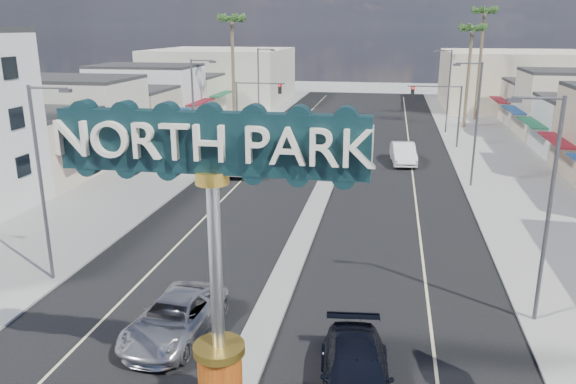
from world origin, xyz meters
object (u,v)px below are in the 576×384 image
at_px(streetlight_l_mid, 195,111).
at_px(suv_right, 356,376).
at_px(suv_left, 175,318).
at_px(streetlight_l_near, 43,175).
at_px(traffic_signal_left, 254,99).
at_px(palm_left_far, 232,25).
at_px(streetlight_l_far, 260,84).
at_px(streetlight_r_mid, 475,119).
at_px(streetlight_r_far, 447,87).
at_px(car_parked_right, 403,153).
at_px(palm_right_far, 484,18).
at_px(city_bus, 253,144).
at_px(gateway_sign, 214,237).
at_px(traffic_signal_right, 441,104).
at_px(streetlight_r_near, 546,201).
at_px(palm_right_mid, 472,34).

bearing_deg(streetlight_l_mid, suv_right, -61.34).
bearing_deg(suv_left, streetlight_l_near, 159.00).
height_order(traffic_signal_left, suv_left, traffic_signal_left).
bearing_deg(palm_left_far, streetlight_l_mid, -82.69).
relative_size(traffic_signal_left, suv_right, 1.09).
distance_m(streetlight_l_far, streetlight_r_mid, 30.32).
height_order(streetlight_l_far, palm_left_far, palm_left_far).
relative_size(streetlight_l_far, streetlight_r_mid, 1.00).
relative_size(streetlight_r_far, car_parked_right, 1.67).
relative_size(streetlight_l_mid, streetlight_r_far, 1.00).
bearing_deg(palm_right_far, city_bus, -128.32).
distance_m(traffic_signal_left, streetlight_l_near, 34.03).
distance_m(gateway_sign, palm_left_far, 50.06).
xyz_separation_m(traffic_signal_left, city_bus, (2.28, -9.71, -2.59)).
xyz_separation_m(traffic_signal_left, car_parked_right, (14.95, -7.33, -3.39)).
xyz_separation_m(traffic_signal_left, streetlight_l_mid, (-1.25, -13.99, 0.79)).
distance_m(streetlight_l_near, suv_right, 16.12).
xyz_separation_m(streetlight_l_mid, suv_left, (7.29, -23.64, -4.30)).
distance_m(streetlight_l_near, palm_right_far, 58.35).
xyz_separation_m(traffic_signal_right, streetlight_l_near, (-19.62, -33.99, 0.79)).
xyz_separation_m(streetlight_r_near, palm_right_far, (4.57, 52.00, 7.32)).
relative_size(streetlight_l_mid, suv_left, 1.63).
xyz_separation_m(palm_right_mid, palm_right_far, (2.00, 6.00, 1.78)).
relative_size(gateway_sign, streetlight_r_mid, 1.02).
height_order(traffic_signal_left, traffic_signal_right, same).
relative_size(streetlight_l_near, palm_right_mid, 0.74).
bearing_deg(palm_left_far, palm_right_mid, 12.99).
bearing_deg(streetlight_r_mid, streetlight_l_mid, 180.00).
bearing_deg(suv_right, streetlight_r_mid, 69.52).
distance_m(streetlight_l_near, car_parked_right, 31.47).
height_order(palm_right_mid, palm_right_far, palm_right_far).
bearing_deg(palm_right_mid, city_bus, -132.51).
bearing_deg(car_parked_right, streetlight_r_near, -85.42).
relative_size(traffic_signal_left, suv_left, 1.09).
height_order(streetlight_r_near, palm_right_mid, palm_right_mid).
height_order(streetlight_l_far, streetlight_r_near, same).
bearing_deg(streetlight_r_far, streetlight_l_mid, -133.48).
relative_size(streetlight_r_near, palm_right_mid, 0.74).
bearing_deg(streetlight_l_near, streetlight_r_far, 63.58).
bearing_deg(traffic_signal_left, palm_left_far, 122.43).
bearing_deg(palm_right_far, gateway_sign, -104.03).
height_order(traffic_signal_left, streetlight_r_far, streetlight_r_far).
bearing_deg(gateway_sign, suv_left, 125.71).
height_order(palm_right_mid, car_parked_right, palm_right_mid).
bearing_deg(streetlight_l_far, streetlight_r_far, 0.00).
distance_m(streetlight_l_near, suv_left, 9.21).
distance_m(streetlight_r_far, suv_right, 48.78).
bearing_deg(gateway_sign, streetlight_l_far, 101.78).
relative_size(streetlight_r_mid, suv_left, 1.63).
xyz_separation_m(gateway_sign, streetlight_l_mid, (-10.43, 28.02, -0.86)).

